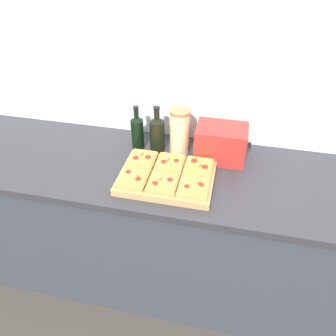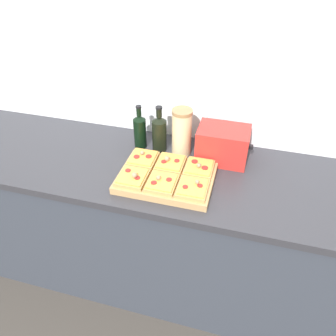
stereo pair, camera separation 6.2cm
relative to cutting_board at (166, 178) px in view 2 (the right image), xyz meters
name	(u,v)px [view 2 (the right image)]	position (x,y,z in m)	size (l,w,h in m)	color
ground_plane	(150,316)	(-0.05, -0.22, -0.94)	(12.00, 12.00, 0.00)	#3D3833
wall_back	(180,82)	(-0.05, 0.45, 0.31)	(6.00, 0.06, 2.50)	silver
kitchen_counter	(163,228)	(-0.05, 0.10, -0.48)	(2.63, 0.67, 0.93)	#333842
cutting_board	(166,178)	(0.00, 0.00, 0.00)	(0.46, 0.33, 0.04)	tan
pizza_slice_back_left	(143,159)	(-0.15, 0.08, 0.03)	(0.14, 0.15, 0.05)	tan
pizza_slice_back_center	(170,163)	(0.00, 0.08, 0.03)	(0.14, 0.15, 0.05)	tan
pizza_slice_back_right	(199,168)	(0.15, 0.08, 0.03)	(0.14, 0.15, 0.05)	tan
pizza_slice_front_left	(132,177)	(-0.15, -0.08, 0.03)	(0.14, 0.15, 0.05)	tan
pizza_slice_front_center	(162,183)	(0.00, -0.08, 0.03)	(0.14, 0.15, 0.05)	tan
pizza_slice_front_right	(193,188)	(0.15, -0.08, 0.03)	(0.14, 0.15, 0.05)	tan
olive_oil_bottle	(140,131)	(-0.22, 0.25, 0.09)	(0.07, 0.07, 0.25)	black
wine_bottle	(159,133)	(-0.11, 0.25, 0.09)	(0.08, 0.08, 0.26)	black
grain_jar_tall	(182,132)	(0.01, 0.25, 0.11)	(0.11, 0.11, 0.26)	beige
toaster_oven	(223,144)	(0.23, 0.25, 0.08)	(0.29, 0.18, 0.19)	red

